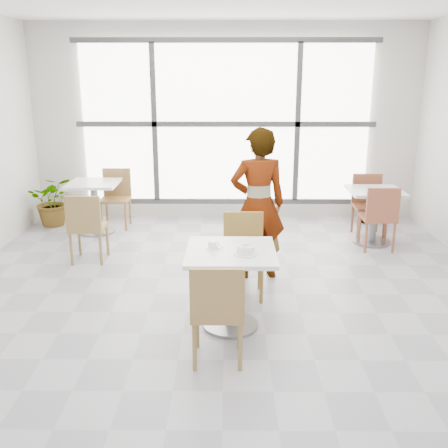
{
  "coord_description": "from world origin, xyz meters",
  "views": [
    {
      "loc": [
        0.03,
        -4.65,
        2.29
      ],
      "look_at": [
        0.0,
        -0.3,
        1.0
      ],
      "focal_mm": 41.56,
      "sensor_mm": 36.0,
      "label": 1
    }
  ],
  "objects_px": {
    "bg_chair_left_far": "(116,194)",
    "bg_table_right": "(374,209)",
    "bg_chair_left_near": "(86,224)",
    "person": "(258,204)",
    "bg_table_left": "(95,200)",
    "plant_right": "(368,202)",
    "chair_near": "(217,308)",
    "coffee_cup": "(213,245)",
    "main_table": "(231,274)",
    "plant_left": "(54,201)",
    "chair_far": "(243,249)",
    "bg_chair_right_far": "(368,201)",
    "oatmeal_bowl": "(246,250)",
    "bg_chair_right_near": "(380,214)"
  },
  "relations": [
    {
      "from": "bg_chair_left_far",
      "to": "bg_table_right",
      "type": "bearing_deg",
      "value": -12.16
    },
    {
      "from": "bg_chair_left_near",
      "to": "bg_chair_left_far",
      "type": "height_order",
      "value": "same"
    },
    {
      "from": "person",
      "to": "bg_table_right",
      "type": "bearing_deg",
      "value": -152.0
    },
    {
      "from": "bg_table_left",
      "to": "bg_chair_left_near",
      "type": "relative_size",
      "value": 0.86
    },
    {
      "from": "person",
      "to": "plant_right",
      "type": "distance_m",
      "value": 2.96
    },
    {
      "from": "chair_near",
      "to": "bg_table_left",
      "type": "height_order",
      "value": "chair_near"
    },
    {
      "from": "coffee_cup",
      "to": "bg_table_left",
      "type": "bearing_deg",
      "value": 122.15
    },
    {
      "from": "chair_near",
      "to": "coffee_cup",
      "type": "relative_size",
      "value": 5.47
    },
    {
      "from": "main_table",
      "to": "plant_left",
      "type": "height_order",
      "value": "plant_left"
    },
    {
      "from": "chair_far",
      "to": "chair_near",
      "type": "bearing_deg",
      "value": -99.8
    },
    {
      "from": "chair_far",
      "to": "bg_chair_right_far",
      "type": "relative_size",
      "value": 1.0
    },
    {
      "from": "person",
      "to": "bg_table_left",
      "type": "bearing_deg",
      "value": -44.91
    },
    {
      "from": "chair_far",
      "to": "oatmeal_bowl",
      "type": "xyz_separation_m",
      "value": [
        -0.01,
        -0.87,
        0.29
      ]
    },
    {
      "from": "coffee_cup",
      "to": "chair_near",
      "type": "bearing_deg",
      "value": -85.46
    },
    {
      "from": "oatmeal_bowl",
      "to": "person",
      "type": "relative_size",
      "value": 0.12
    },
    {
      "from": "main_table",
      "to": "plant_right",
      "type": "relative_size",
      "value": 1.25
    },
    {
      "from": "bg_table_right",
      "to": "bg_chair_right_far",
      "type": "distance_m",
      "value": 0.39
    },
    {
      "from": "bg_table_right",
      "to": "bg_chair_left_far",
      "type": "bearing_deg",
      "value": 167.84
    },
    {
      "from": "bg_table_right",
      "to": "plant_left",
      "type": "relative_size",
      "value": 0.98
    },
    {
      "from": "oatmeal_bowl",
      "to": "person",
      "type": "bearing_deg",
      "value": 82.45
    },
    {
      "from": "coffee_cup",
      "to": "chair_far",
      "type": "bearing_deg",
      "value": 67.29
    },
    {
      "from": "coffee_cup",
      "to": "bg_table_right",
      "type": "bearing_deg",
      "value": 48.64
    },
    {
      "from": "bg_table_left",
      "to": "plant_left",
      "type": "distance_m",
      "value": 0.82
    },
    {
      "from": "coffee_cup",
      "to": "bg_chair_left_far",
      "type": "relative_size",
      "value": 0.18
    },
    {
      "from": "bg_chair_left_near",
      "to": "bg_chair_left_far",
      "type": "xyz_separation_m",
      "value": [
        0.03,
        1.6,
        0.0
      ]
    },
    {
      "from": "main_table",
      "to": "bg_chair_right_far",
      "type": "height_order",
      "value": "bg_chair_right_far"
    },
    {
      "from": "chair_near",
      "to": "coffee_cup",
      "type": "xyz_separation_m",
      "value": [
        -0.06,
        0.7,
        0.28
      ]
    },
    {
      "from": "oatmeal_bowl",
      "to": "bg_chair_right_far",
      "type": "xyz_separation_m",
      "value": [
        1.85,
        2.96,
        -0.29
      ]
    },
    {
      "from": "bg_table_right",
      "to": "bg_chair_right_far",
      "type": "xyz_separation_m",
      "value": [
        0.01,
        0.39,
        0.01
      ]
    },
    {
      "from": "oatmeal_bowl",
      "to": "plant_right",
      "type": "relative_size",
      "value": 0.33
    },
    {
      "from": "bg_table_left",
      "to": "bg_chair_left_far",
      "type": "relative_size",
      "value": 0.86
    },
    {
      "from": "bg_chair_left_near",
      "to": "bg_table_right",
      "type": "bearing_deg",
      "value": -167.83
    },
    {
      "from": "bg_chair_left_near",
      "to": "plant_left",
      "type": "relative_size",
      "value": 1.14
    },
    {
      "from": "main_table",
      "to": "bg_chair_right_far",
      "type": "distance_m",
      "value": 3.47
    },
    {
      "from": "bg_chair_left_near",
      "to": "bg_chair_right_far",
      "type": "height_order",
      "value": "same"
    },
    {
      "from": "bg_table_right",
      "to": "bg_chair_right_near",
      "type": "relative_size",
      "value": 0.86
    },
    {
      "from": "bg_chair_right_near",
      "to": "plant_right",
      "type": "relative_size",
      "value": 1.36
    },
    {
      "from": "bg_chair_left_near",
      "to": "coffee_cup",
      "type": "bearing_deg",
      "value": 134.56
    },
    {
      "from": "bg_chair_left_far",
      "to": "plant_right",
      "type": "relative_size",
      "value": 1.36
    },
    {
      "from": "plant_left",
      "to": "bg_chair_left_near",
      "type": "bearing_deg",
      "value": -60.04
    },
    {
      "from": "bg_chair_right_near",
      "to": "bg_table_left",
      "type": "bearing_deg",
      "value": -11.3
    },
    {
      "from": "bg_chair_right_far",
      "to": "plant_left",
      "type": "distance_m",
      "value": 4.69
    },
    {
      "from": "person",
      "to": "oatmeal_bowl",
      "type": "bearing_deg",
      "value": 73.93
    },
    {
      "from": "person",
      "to": "chair_near",
      "type": "bearing_deg",
      "value": 69.04
    },
    {
      "from": "bg_table_left",
      "to": "bg_chair_left_near",
      "type": "distance_m",
      "value": 1.27
    },
    {
      "from": "bg_chair_right_far",
      "to": "chair_far",
      "type": "bearing_deg",
      "value": -131.36
    },
    {
      "from": "main_table",
      "to": "chair_far",
      "type": "bearing_deg",
      "value": 79.82
    },
    {
      "from": "chair_near",
      "to": "bg_chair_right_far",
      "type": "distance_m",
      "value": 4.08
    },
    {
      "from": "main_table",
      "to": "bg_table_right",
      "type": "relative_size",
      "value": 1.07
    },
    {
      "from": "bg_chair_right_far",
      "to": "plant_left",
      "type": "bearing_deg",
      "value": 174.72
    }
  ]
}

